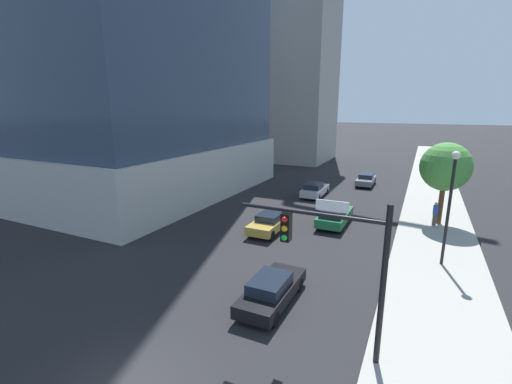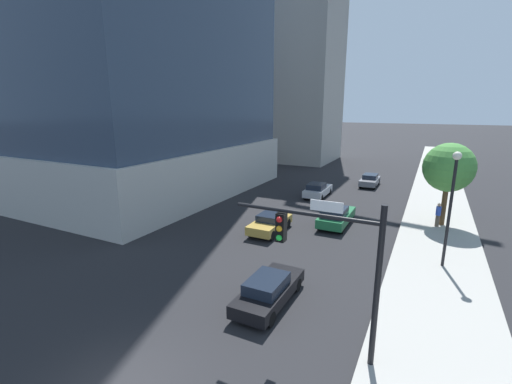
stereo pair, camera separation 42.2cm
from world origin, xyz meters
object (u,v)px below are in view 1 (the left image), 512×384
at_px(car_black, 272,290).
at_px(car_silver, 315,190).
at_px(street_lamp, 451,193).
at_px(car_gray, 366,180).
at_px(car_gold, 269,223).
at_px(construction_building, 287,44).
at_px(car_green, 334,216).
at_px(street_tree, 446,167).
at_px(traffic_light_pole, 335,250).
at_px(pedestrian_blue_shirt, 435,214).

bearing_deg(car_black, car_silver, 100.95).
xyz_separation_m(street_lamp, car_gray, (-7.06, 19.47, -3.56)).
relative_size(street_lamp, car_gray, 1.52).
height_order(car_silver, car_gold, car_silver).
distance_m(construction_building, car_silver, 31.29).
distance_m(street_lamp, car_green, 9.00).
height_order(car_black, car_gold, car_black).
bearing_deg(car_gold, construction_building, 109.47).
height_order(street_tree, car_silver, street_tree).
height_order(traffic_light_pole, car_black, traffic_light_pole).
relative_size(street_tree, pedestrian_blue_shirt, 3.46).
relative_size(street_tree, car_gray, 1.46).
bearing_deg(traffic_light_pole, car_green, 102.69).
bearing_deg(car_gray, car_silver, -117.46).
xyz_separation_m(construction_building, car_gray, (15.87, -15.51, -17.67)).
distance_m(traffic_light_pole, pedestrian_blue_shirt, 17.40).
distance_m(street_lamp, car_black, 10.97).
xyz_separation_m(car_gray, car_black, (0.00, -27.07, 0.00)).
bearing_deg(car_gold, car_silver, 90.00).
xyz_separation_m(street_tree, pedestrian_blue_shirt, (-0.32, -0.60, -3.39)).
bearing_deg(pedestrian_blue_shirt, street_tree, 62.29).
relative_size(car_gray, car_green, 0.89).
bearing_deg(street_lamp, traffic_light_pole, -112.08).
bearing_deg(street_tree, car_green, -154.55).
distance_m(car_green, car_gold, 5.17).
xyz_separation_m(traffic_light_pole, car_gray, (-3.15, 29.11, -3.30)).
bearing_deg(car_green, car_silver, 116.16).
height_order(car_gray, car_green, car_green).
distance_m(traffic_light_pole, car_black, 4.99).
distance_m(car_gold, pedestrian_blue_shirt, 12.30).
bearing_deg(car_green, construction_building, 117.40).
relative_size(construction_building, car_silver, 9.50).
bearing_deg(street_tree, pedestrian_blue_shirt, -117.71).
xyz_separation_m(car_gray, car_silver, (-3.82, -7.34, 0.02)).
distance_m(traffic_light_pole, street_lamp, 10.41).
bearing_deg(construction_building, street_lamp, -56.75).
relative_size(construction_building, street_tree, 6.78).
bearing_deg(car_gray, construction_building, 135.66).
bearing_deg(car_silver, car_gold, -90.00).
bearing_deg(street_tree, car_silver, 158.05).
distance_m(street_lamp, car_silver, 16.67).
xyz_separation_m(car_silver, car_gold, (-0.00, -11.25, -0.00)).
distance_m(car_silver, pedestrian_blue_shirt, 11.71).
bearing_deg(street_tree, traffic_light_pole, -102.76).
distance_m(car_silver, car_green, 8.65).
height_order(traffic_light_pole, car_gold, traffic_light_pole).
bearing_deg(car_silver, construction_building, 117.81).
bearing_deg(street_lamp, pedestrian_blue_shirt, 92.35).
height_order(street_lamp, car_black, street_lamp).
xyz_separation_m(traffic_light_pole, street_lamp, (3.91, 9.64, 0.26)).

